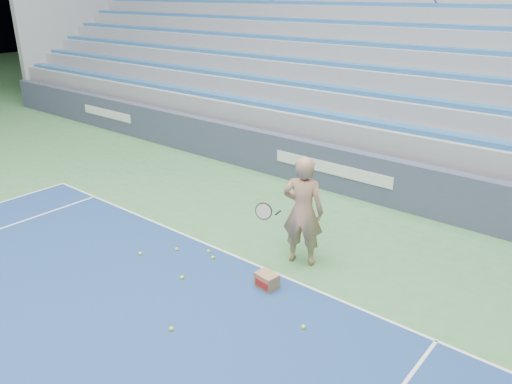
% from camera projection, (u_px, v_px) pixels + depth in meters
% --- Properties ---
extents(sponsor_barrier, '(30.00, 0.32, 1.10)m').
position_uv_depth(sponsor_barrier, '(334.00, 169.00, 12.03)').
color(sponsor_barrier, '#3C435B').
rests_on(sponsor_barrier, ground).
extents(bleachers, '(31.00, 9.15, 7.30)m').
position_uv_depth(bleachers, '(434.00, 66.00, 15.44)').
color(bleachers, gray).
rests_on(bleachers, ground).
extents(tennis_player, '(1.03, 0.96, 1.99)m').
position_uv_depth(tennis_player, '(303.00, 211.00, 8.64)').
color(tennis_player, tan).
rests_on(tennis_player, ground).
extents(ball_box, '(0.39, 0.32, 0.27)m').
position_uv_depth(ball_box, '(267.00, 281.00, 8.16)').
color(ball_box, '#956F48').
rests_on(ball_box, ground).
extents(tennis_ball_0, '(0.07, 0.07, 0.07)m').
position_uv_depth(tennis_ball_0, '(171.00, 329.00, 7.16)').
color(tennis_ball_0, '#D9F131').
rests_on(tennis_ball_0, ground).
extents(tennis_ball_1, '(0.07, 0.07, 0.07)m').
position_uv_depth(tennis_ball_1, '(182.00, 278.00, 8.44)').
color(tennis_ball_1, '#D9F131').
rests_on(tennis_ball_1, ground).
extents(tennis_ball_2, '(0.07, 0.07, 0.07)m').
position_uv_depth(tennis_ball_2, '(213.00, 258.00, 9.07)').
color(tennis_ball_2, '#D9F131').
rests_on(tennis_ball_2, ground).
extents(tennis_ball_3, '(0.07, 0.07, 0.07)m').
position_uv_depth(tennis_ball_3, '(209.00, 251.00, 9.29)').
color(tennis_ball_3, '#D9F131').
rests_on(tennis_ball_3, ground).
extents(tennis_ball_4, '(0.07, 0.07, 0.07)m').
position_uv_depth(tennis_ball_4, '(140.00, 254.00, 9.20)').
color(tennis_ball_4, '#D9F131').
rests_on(tennis_ball_4, ground).
extents(tennis_ball_5, '(0.07, 0.07, 0.07)m').
position_uv_depth(tennis_ball_5, '(303.00, 327.00, 7.20)').
color(tennis_ball_5, '#D9F131').
rests_on(tennis_ball_5, ground).
extents(tennis_ball_6, '(0.07, 0.07, 0.07)m').
position_uv_depth(tennis_ball_6, '(177.00, 249.00, 9.36)').
color(tennis_ball_6, '#D9F131').
rests_on(tennis_ball_6, ground).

